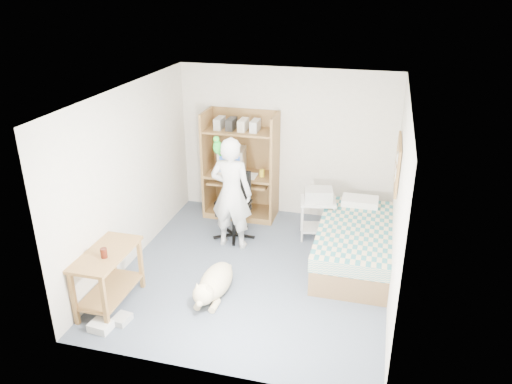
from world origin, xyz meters
TOP-DOWN VIEW (x-y plane):
  - floor at (0.00, 0.00)m, footprint 4.00×4.00m
  - wall_back at (0.00, 2.00)m, footprint 3.60×0.02m
  - wall_right at (1.80, 0.00)m, footprint 0.02×4.00m
  - wall_left at (-1.80, 0.00)m, footprint 0.02×4.00m
  - ceiling at (0.00, 0.00)m, footprint 3.60×4.00m
  - computer_hutch at (-0.70, 1.74)m, footprint 1.20×0.63m
  - bed at (1.30, 0.62)m, footprint 1.02×2.02m
  - side_desk at (-1.55, -1.20)m, footprint 0.50×1.00m
  - corkboard at (1.77, 0.90)m, footprint 0.04×0.94m
  - office_chair at (-0.58, 0.95)m, footprint 0.58×0.58m
  - person at (-0.54, 0.64)m, footprint 0.65×0.44m
  - parrot at (-0.74, 0.65)m, footprint 0.13×0.22m
  - dog at (-0.36, -0.70)m, footprint 0.39×1.16m
  - printer_cart at (0.68, 1.22)m, footprint 0.61×0.52m
  - printer at (0.68, 1.22)m, footprint 0.47×0.39m
  - crt_monitor at (-0.87, 1.75)m, footprint 0.47×0.49m
  - keyboard at (-0.71, 1.58)m, footprint 0.46×0.20m
  - pencil_cup at (-0.32, 1.65)m, footprint 0.08×0.08m
  - drink_glass at (-1.50, -1.31)m, footprint 0.08×0.08m
  - floor_box_a at (-1.42, -1.68)m, footprint 0.27×0.22m
  - floor_box_b at (-1.26, -1.49)m, footprint 0.21×0.24m

SIDE VIEW (x-z plane):
  - floor at x=0.00m, z-range 0.00..0.00m
  - floor_box_b at x=-1.26m, z-range 0.00..0.08m
  - floor_box_a at x=-1.42m, z-range 0.00..0.10m
  - dog at x=-0.36m, z-range -0.03..0.41m
  - bed at x=1.30m, z-range -0.04..0.62m
  - office_chair at x=-0.58m, z-range -0.15..0.89m
  - printer_cart at x=0.68m, z-range 0.10..0.75m
  - side_desk at x=-1.55m, z-range 0.12..0.87m
  - keyboard at x=-0.71m, z-range 0.66..0.69m
  - printer at x=0.68m, z-range 0.64..0.82m
  - drink_glass at x=-1.50m, z-range 0.75..0.87m
  - pencil_cup at x=-0.32m, z-range 0.76..0.88m
  - computer_hutch at x=-0.70m, z-range -0.08..1.72m
  - person at x=-0.54m, z-range 0.00..1.72m
  - crt_monitor at x=-0.87m, z-range 0.77..1.17m
  - wall_back at x=0.00m, z-range 0.00..2.50m
  - wall_right at x=1.80m, z-range 0.00..2.50m
  - wall_left at x=-1.80m, z-range 0.00..2.50m
  - corkboard at x=1.77m, z-range 1.12..1.78m
  - parrot at x=-0.74m, z-range 1.40..1.75m
  - ceiling at x=0.00m, z-range 2.49..2.51m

